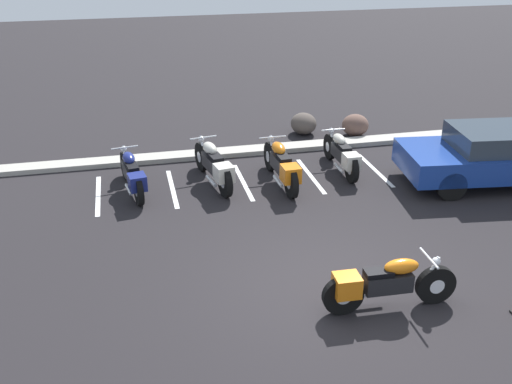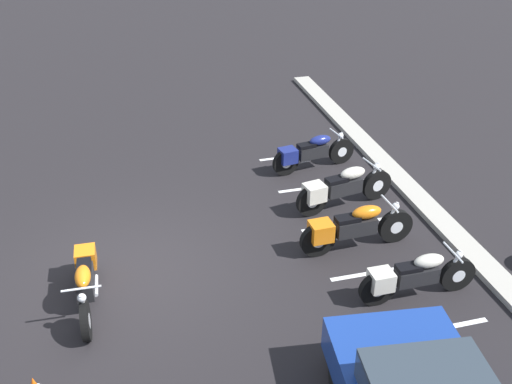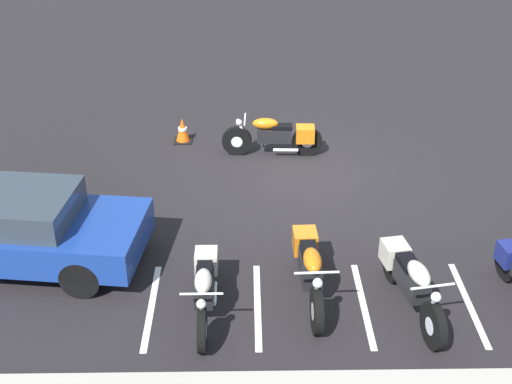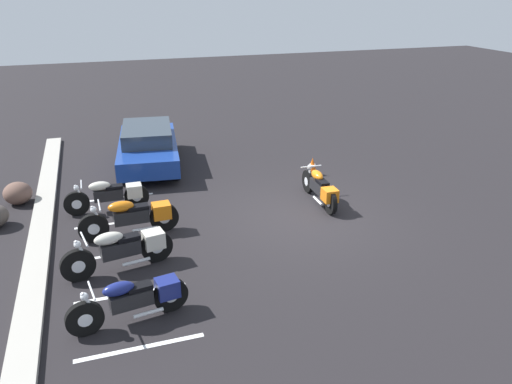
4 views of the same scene
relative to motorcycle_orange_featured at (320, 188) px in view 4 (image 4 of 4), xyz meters
The scene contains 15 objects.
ground 1.08m from the motorcycle_orange_featured, 127.70° to the left, with size 60.00×60.00×0.00m, color black.
motorcycle_orange_featured is the anchor object (origin of this frame).
parked_bike_0 6.33m from the motorcycle_orange_featured, 124.48° to the left, with size 0.70×2.13×0.84m.
parked_bike_1 5.55m from the motorcycle_orange_featured, 108.58° to the left, with size 0.78×2.29×0.91m.
parked_bike_2 4.91m from the motorcycle_orange_featured, 93.43° to the left, with size 0.65×2.31×0.91m.
parked_bike_3 5.49m from the motorcycle_orange_featured, 76.30° to the left, with size 0.60×2.14×0.84m.
car_blue 6.04m from the motorcycle_orange_featured, 41.18° to the left, with size 4.49×2.30×1.29m.
concrete_curb 7.07m from the motorcycle_orange_featured, 94.89° to the left, with size 18.00×0.50×0.12m, color #A8A399.
landscape_rock_1 8.12m from the motorcycle_orange_featured, 71.55° to the left, with size 0.74×0.73×0.60m, color brown.
traffic_cone 2.22m from the motorcycle_orange_featured, 18.97° to the right, with size 0.40×0.40×0.56m.
stall_line_0 6.83m from the motorcycle_orange_featured, 129.69° to the left, with size 0.10×2.10×0.00m, color white.
stall_line_1 5.93m from the motorcycle_orange_featured, 117.50° to the left, with size 0.10×2.10×0.00m, color white.
stall_line_2 5.38m from the motorcycle_orange_featured, 101.93° to the left, with size 0.10×2.10×0.00m, color white.
stall_line_3 5.29m from the motorcycle_orange_featured, 84.41° to the left, with size 0.10×2.10×0.00m, color white.
stall_line_4 5.68m from the motorcycle_orange_featured, 67.84° to the left, with size 0.10×2.10×0.00m, color white.
Camera 4 is at (-10.53, 4.72, 5.50)m, focal length 35.00 mm.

